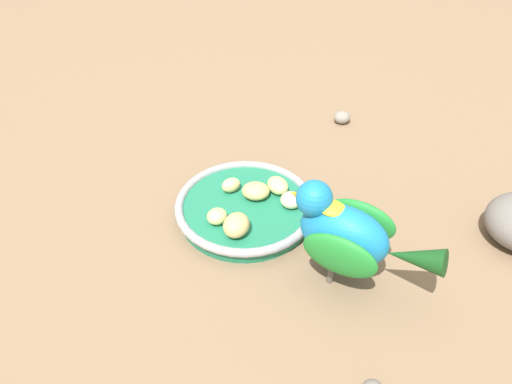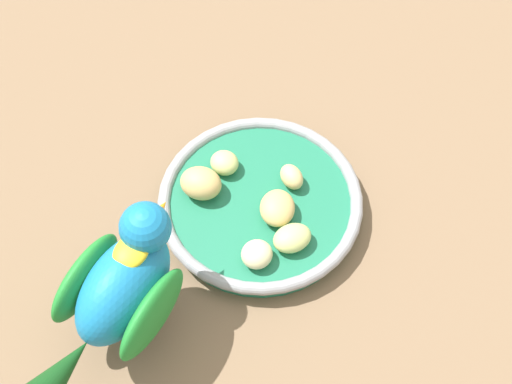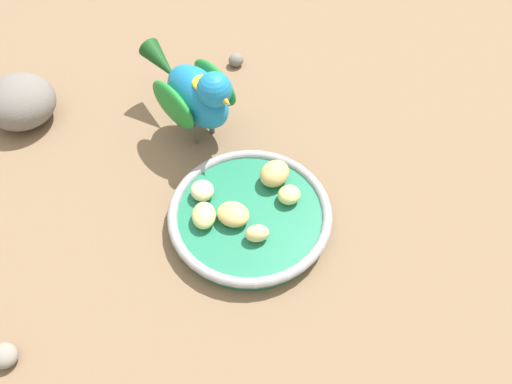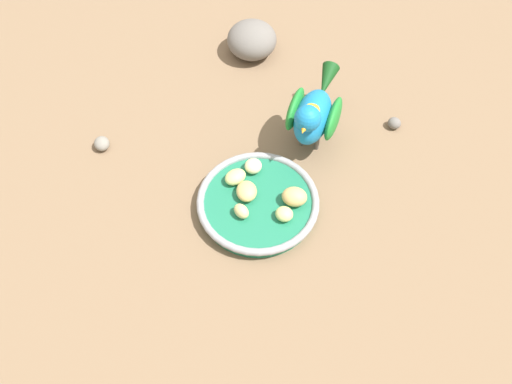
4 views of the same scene
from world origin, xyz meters
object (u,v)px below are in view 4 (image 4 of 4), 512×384
apple_piece_1 (247,191)px  parrot (314,114)px  apple_piece_3 (284,214)px  apple_piece_0 (294,197)px  apple_piece_4 (235,177)px  feeding_bowl (257,204)px  pebble_1 (393,122)px  apple_piece_5 (241,211)px  pebble_0 (102,144)px  apple_piece_2 (253,166)px  rock_large (252,40)px

apple_piece_1 → parrot: (0.16, 0.04, 0.04)m
apple_piece_3 → apple_piece_0: bearing=26.4°
apple_piece_0 → apple_piece_3: 0.03m
apple_piece_4 → feeding_bowl: bearing=-83.5°
pebble_1 → apple_piece_4: bearing=171.8°
feeding_bowl → apple_piece_3: size_ratio=6.98×
apple_piece_4 → pebble_1: apple_piece_4 is taller
apple_piece_1 → apple_piece_4: 0.03m
apple_piece_5 → apple_piece_3: bearing=-38.5°
apple_piece_4 → parrot: parrot is taller
pebble_0 → apple_piece_4: bearing=-54.2°
feeding_bowl → apple_piece_0: size_ratio=4.89×
apple_piece_4 → pebble_1: (0.30, -0.04, -0.02)m
apple_piece_2 → rock_large: (0.17, 0.25, 0.00)m
rock_large → pebble_0: rock_large is taller
pebble_1 → apple_piece_1: bearing=178.2°
parrot → pebble_0: size_ratio=5.61×
apple_piece_2 → apple_piece_3: (-0.01, -0.10, -0.00)m
apple_piece_2 → rock_large: 0.30m
rock_large → pebble_1: 0.31m
feeding_bowl → apple_piece_4: bearing=96.5°
apple_piece_0 → rock_large: (0.15, 0.34, -0.00)m
apple_piece_0 → apple_piece_4: 0.10m
pebble_0 → feeding_bowl: bearing=-59.4°
pebble_0 → pebble_1: 0.51m
feeding_bowl → apple_piece_4: apple_piece_4 is taller
apple_piece_5 → pebble_0: apple_piece_5 is taller
feeding_bowl → apple_piece_3: 0.05m
apple_piece_0 → pebble_1: bearing=9.7°
apple_piece_3 → apple_piece_5: size_ratio=1.02×
apple_piece_5 → parrot: 0.20m
apple_piece_2 → pebble_1: bearing=-9.7°
apple_piece_5 → apple_piece_0: bearing=-17.8°
apple_piece_1 → feeding_bowl: bearing=-70.3°
apple_piece_1 → parrot: parrot is taller
rock_large → pebble_1: size_ratio=4.07×
apple_piece_5 → rock_large: rock_large is taller
apple_piece_1 → apple_piece_3: (0.02, -0.07, -0.00)m
apple_piece_3 → apple_piece_4: size_ratio=0.77×
feeding_bowl → apple_piece_3: bearing=-69.6°
pebble_1 → rock_large: bearing=108.8°
apple_piece_2 → parrot: size_ratio=0.18×
apple_piece_1 → parrot: bearing=14.4°
apple_piece_5 → apple_piece_2: bearing=44.1°
apple_piece_3 → feeding_bowl: bearing=110.4°
apple_piece_1 → apple_piece_5: (-0.03, -0.03, -0.00)m
feeding_bowl → pebble_0: bearing=120.6°
parrot → pebble_0: 0.37m
apple_piece_1 → apple_piece_2: (0.04, 0.04, -0.00)m
apple_piece_1 → pebble_0: (-0.14, 0.23, -0.02)m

